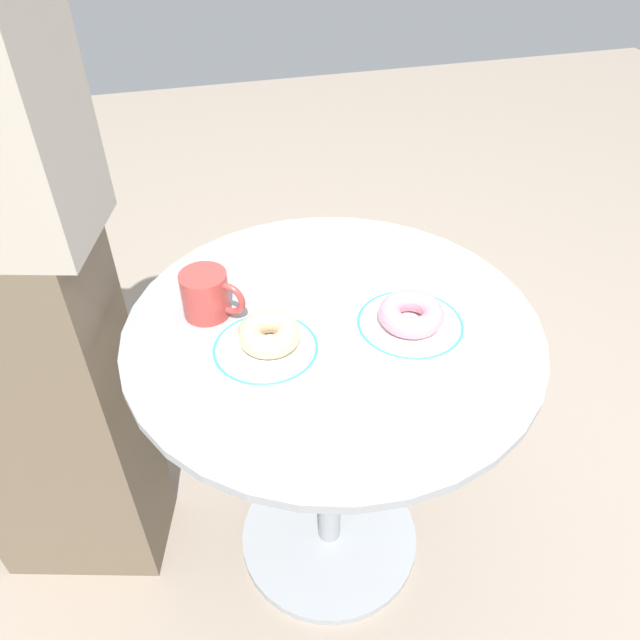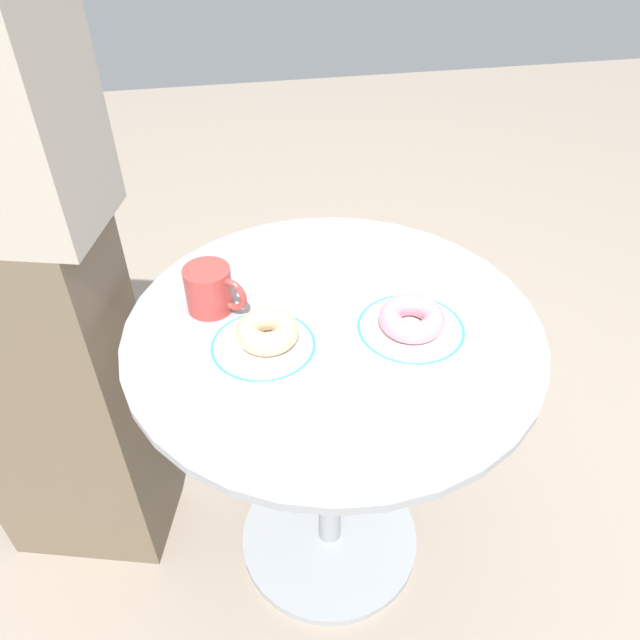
% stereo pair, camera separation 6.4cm
% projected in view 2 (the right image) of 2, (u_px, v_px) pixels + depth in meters
% --- Properties ---
extents(ground_plane, '(7.00, 7.00, 0.02)m').
position_uv_depth(ground_plane, '(329.00, 540.00, 1.59)').
color(ground_plane, gray).
extents(cafe_table, '(0.77, 0.77, 0.73)m').
position_uv_depth(cafe_table, '(332.00, 416.00, 1.28)').
color(cafe_table, '#999EA3').
rests_on(cafe_table, ground).
extents(plate_left, '(0.19, 0.19, 0.01)m').
position_uv_depth(plate_left, '(263.00, 346.00, 1.06)').
color(plate_left, white).
rests_on(plate_left, cafe_table).
extents(plate_right, '(0.20, 0.20, 0.01)m').
position_uv_depth(plate_right, '(411.00, 329.00, 1.10)').
color(plate_right, white).
rests_on(plate_right, cafe_table).
extents(donut_glazed, '(0.14, 0.14, 0.04)m').
position_uv_depth(donut_glazed, '(267.00, 331.00, 1.05)').
color(donut_glazed, '#E0B789').
rests_on(donut_glazed, plate_left).
extents(donut_pink_frosted, '(0.14, 0.14, 0.04)m').
position_uv_depth(donut_pink_frosted, '(412.00, 318.00, 1.08)').
color(donut_pink_frosted, pink).
rests_on(donut_pink_frosted, plate_right).
extents(paper_napkin, '(0.16, 0.14, 0.01)m').
position_uv_depth(paper_napkin, '(422.00, 424.00, 0.93)').
color(paper_napkin, white).
rests_on(paper_napkin, cafe_table).
extents(coffee_mug, '(0.11, 0.10, 0.09)m').
position_uv_depth(coffee_mug, '(210.00, 289.00, 1.12)').
color(coffee_mug, '#B73D38').
rests_on(coffee_mug, cafe_table).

